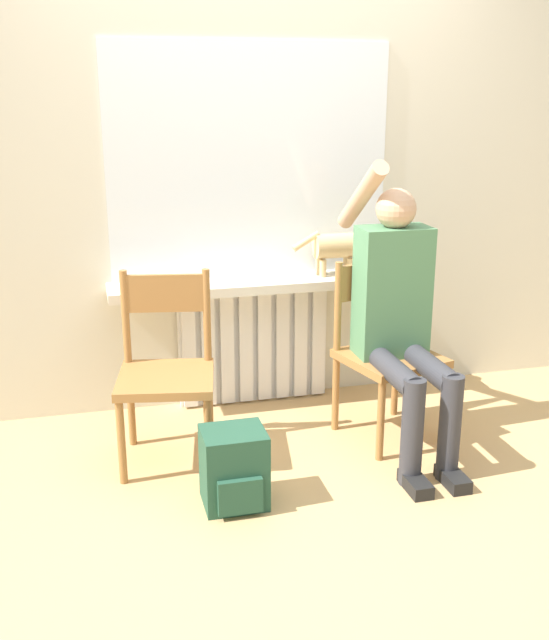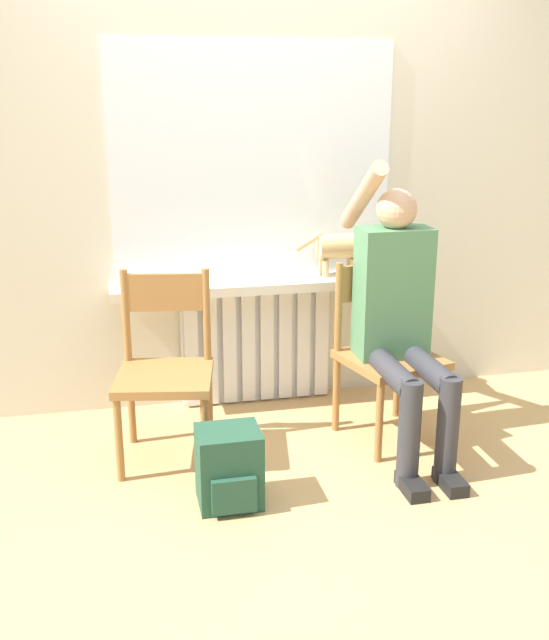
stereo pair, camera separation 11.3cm
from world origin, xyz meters
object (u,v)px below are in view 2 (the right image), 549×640
object	(u,v)px
chair_right	(386,350)
person	(400,313)
cat	(343,247)
chair_left	(165,367)
backpack	(229,468)

from	to	relation	value
chair_right	person	distance (m)	0.26
cat	chair_left	bearing A→B (deg)	-153.70
chair_right	person	world-z (taller)	person
chair_right	backpack	distance (m)	1.04
person	cat	world-z (taller)	person
chair_left	person	distance (m)	1.13
cat	backpack	distance (m)	1.45
chair_right	backpack	xyz separation A→B (m)	(-0.87, -0.49, -0.29)
cat	chair_right	bearing A→B (deg)	-81.32
cat	backpack	xyz separation A→B (m)	(-0.79, -0.99, -0.71)
person	cat	size ratio (longest dim) A/B	3.17
chair_right	chair_left	bearing A→B (deg)	165.36
chair_right	backpack	world-z (taller)	chair_right
backpack	person	bearing A→B (deg)	22.32
person	backpack	world-z (taller)	person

